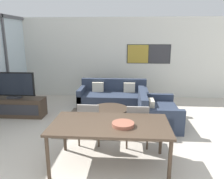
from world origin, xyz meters
TOP-DOWN VIEW (x-y plane):
  - wall_back at (0.03, 5.41)m, footprint 7.71×0.09m
  - area_rug at (-0.05, 2.87)m, footprint 2.41×2.09m
  - tv_console at (-2.69, 3.13)m, footprint 1.61×0.48m
  - television at (-2.69, 3.13)m, footprint 1.17×0.20m
  - sofa_main at (-0.05, 4.24)m, footprint 2.11×0.97m
  - sofa_side at (1.10, 2.86)m, footprint 0.97×1.47m
  - coffee_table at (-0.05, 2.87)m, footprint 0.94×0.94m
  - dining_table at (0.11, 0.94)m, footprint 1.95×1.02m
  - dining_chair_left at (-0.37, 1.69)m, footprint 0.46×0.46m
  - dining_chair_centre at (0.59, 1.65)m, footprint 0.46×0.46m
  - fruit_bowl at (0.33, 0.85)m, footprint 0.36×0.36m

SIDE VIEW (x-z plane):
  - area_rug at x=-0.05m, z-range 0.00..0.01m
  - tv_console at x=-2.69m, z-range 0.00..0.52m
  - sofa_side at x=1.10m, z-range -0.14..0.68m
  - sofa_main at x=-0.05m, z-range -0.14..0.68m
  - coffee_table at x=-0.05m, z-range 0.10..0.47m
  - dining_chair_left at x=-0.37m, z-range 0.06..0.94m
  - dining_chair_centre at x=0.59m, z-range 0.06..0.94m
  - dining_table at x=0.11m, z-range 0.32..1.10m
  - fruit_bowl at x=0.33m, z-range 0.78..0.84m
  - television at x=-2.69m, z-range 0.51..1.23m
  - wall_back at x=0.03m, z-range 0.00..2.80m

